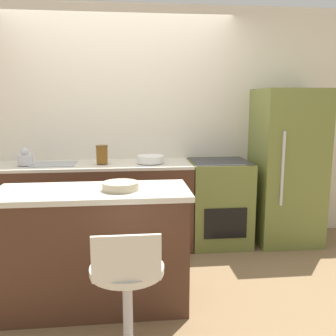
{
  "coord_description": "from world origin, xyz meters",
  "views": [
    {
      "loc": [
        0.07,
        -3.6,
        1.57
      ],
      "look_at": [
        0.44,
        -0.27,
        0.97
      ],
      "focal_mm": 40.0,
      "sensor_mm": 36.0,
      "label": 1
    }
  ],
  "objects_px": {
    "refrigerator": "(287,167)",
    "oven_range": "(219,202)",
    "kettle": "(25,158)",
    "mixing_bowl": "(150,159)",
    "stool_chair": "(128,296)"
  },
  "relations": [
    {
      "from": "refrigerator",
      "to": "oven_range",
      "type": "bearing_deg",
      "value": 178.91
    },
    {
      "from": "kettle",
      "to": "mixing_bowl",
      "type": "distance_m",
      "value": 1.27
    },
    {
      "from": "oven_range",
      "to": "mixing_bowl",
      "type": "xyz_separation_m",
      "value": [
        -0.76,
        -0.04,
        0.5
      ]
    },
    {
      "from": "stool_chair",
      "to": "mixing_bowl",
      "type": "bearing_deg",
      "value": 82.15
    },
    {
      "from": "oven_range",
      "to": "mixing_bowl",
      "type": "distance_m",
      "value": 0.91
    },
    {
      "from": "stool_chair",
      "to": "mixing_bowl",
      "type": "height_order",
      "value": "mixing_bowl"
    },
    {
      "from": "refrigerator",
      "to": "stool_chair",
      "type": "height_order",
      "value": "refrigerator"
    },
    {
      "from": "stool_chair",
      "to": "mixing_bowl",
      "type": "xyz_separation_m",
      "value": [
        0.25,
        1.84,
        0.53
      ]
    },
    {
      "from": "oven_range",
      "to": "stool_chair",
      "type": "relative_size",
      "value": 1.06
    },
    {
      "from": "oven_range",
      "to": "stool_chair",
      "type": "xyz_separation_m",
      "value": [
        -1.01,
        -1.88,
        -0.02
      ]
    },
    {
      "from": "kettle",
      "to": "mixing_bowl",
      "type": "height_order",
      "value": "kettle"
    },
    {
      "from": "stool_chair",
      "to": "kettle",
      "type": "xyz_separation_m",
      "value": [
        -1.01,
        1.84,
        0.56
      ]
    },
    {
      "from": "oven_range",
      "to": "refrigerator",
      "type": "bearing_deg",
      "value": -1.09
    },
    {
      "from": "oven_range",
      "to": "stool_chair",
      "type": "distance_m",
      "value": 2.13
    },
    {
      "from": "oven_range",
      "to": "stool_chair",
      "type": "bearing_deg",
      "value": -118.27
    }
  ]
}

